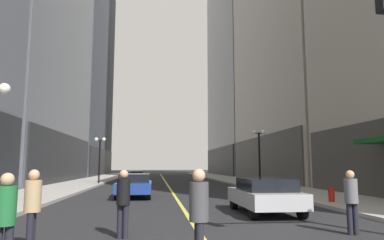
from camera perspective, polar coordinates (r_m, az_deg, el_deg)
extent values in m
plane|color=#262628|center=(38.49, -4.33, -10.09)|extent=(200.00, 200.00, 0.00)
cube|color=#ADA8A0|center=(39.11, -16.68, -9.65)|extent=(4.50, 78.00, 0.15)
cube|color=#ADA8A0|center=(39.62, 7.86, -9.86)|extent=(4.50, 78.00, 0.15)
cube|color=#E5D64C|center=(38.49, -4.33, -10.09)|extent=(0.16, 70.00, 0.01)
cube|color=#212327|center=(39.08, -20.09, -5.96)|extent=(0.50, 22.80, 5.00)
cube|color=#4C515B|center=(67.66, -19.48, 8.05)|extent=(12.85, 26.00, 38.72)
cube|color=black|center=(64.12, -14.60, -6.72)|extent=(0.50, 24.70, 4.65)
cube|color=#403C35|center=(39.74, 11.29, -6.28)|extent=(0.50, 22.80, 5.00)
cube|color=slate|center=(69.21, 8.94, 10.81)|extent=(11.33, 26.00, 46.70)
cube|color=#212327|center=(64.53, 4.50, -6.78)|extent=(0.50, 24.70, 5.00)
cube|color=#B7B7BC|center=(13.81, 11.74, -12.31)|extent=(1.96, 4.17, 0.55)
cube|color=black|center=(13.58, 11.95, -10.38)|extent=(1.72, 2.33, 0.50)
cylinder|color=black|center=(15.02, 6.85, -13.06)|extent=(0.22, 0.64, 0.64)
cylinder|color=black|center=(15.48, 13.18, -12.75)|extent=(0.22, 0.64, 0.64)
cylinder|color=black|center=(12.21, 9.96, -14.32)|extent=(0.22, 0.64, 0.64)
cylinder|color=black|center=(12.77, 17.57, -13.78)|extent=(0.22, 0.64, 0.64)
cube|color=navy|center=(20.43, -9.39, -10.73)|extent=(1.93, 4.42, 0.55)
cube|color=black|center=(20.63, -9.33, -9.38)|extent=(1.69, 2.48, 0.50)
cylinder|color=black|center=(18.89, -7.07, -11.89)|extent=(0.22, 0.64, 0.64)
cylinder|color=black|center=(18.98, -12.20, -11.76)|extent=(0.22, 0.64, 0.64)
cylinder|color=black|center=(21.97, -7.00, -11.25)|extent=(0.22, 0.64, 0.64)
cylinder|color=black|center=(22.04, -11.41, -11.15)|extent=(0.22, 0.64, 0.64)
cube|color=slate|center=(30.75, -9.69, -9.58)|extent=(2.11, 4.35, 0.55)
cube|color=black|center=(30.95, -9.67, -8.68)|extent=(1.79, 2.47, 0.50)
cylinder|color=black|center=(29.28, -8.09, -10.26)|extent=(0.25, 0.65, 0.64)
cylinder|color=black|center=(29.30, -11.39, -10.19)|extent=(0.25, 0.65, 0.64)
cylinder|color=black|center=(32.26, -8.18, -9.99)|extent=(0.25, 0.65, 0.64)
cylinder|color=black|center=(32.27, -11.17, -9.93)|extent=(0.25, 0.65, 0.64)
cylinder|color=black|center=(8.26, -25.03, -16.44)|extent=(0.14, 0.14, 0.83)
cylinder|color=black|center=(8.42, -24.71, -16.28)|extent=(0.14, 0.14, 0.83)
cylinder|color=tan|center=(8.25, -24.58, -11.24)|extent=(0.36, 0.36, 0.66)
sphere|color=tan|center=(8.23, -24.41, -8.16)|extent=(0.23, 0.23, 0.23)
cylinder|color=black|center=(10.46, 25.17, -14.44)|extent=(0.14, 0.14, 0.81)
cylinder|color=black|center=(10.38, 24.39, -14.55)|extent=(0.14, 0.14, 0.81)
cylinder|color=slate|center=(10.34, 24.56, -10.50)|extent=(0.34, 0.34, 0.64)
sphere|color=tan|center=(10.32, 24.43, -8.12)|extent=(0.22, 0.22, 0.22)
cylinder|color=#3F3F44|center=(6.21, 1.14, -13.20)|extent=(0.35, 0.35, 0.67)
sphere|color=tan|center=(6.18, 1.13, -9.04)|extent=(0.23, 0.23, 0.23)
cylinder|color=black|center=(9.20, -10.82, -16.04)|extent=(0.14, 0.14, 0.82)
cylinder|color=black|center=(9.26, -11.74, -15.95)|extent=(0.14, 0.14, 0.82)
cylinder|color=black|center=(9.15, -11.16, -11.43)|extent=(0.44, 0.44, 0.65)
sphere|color=tan|center=(9.13, -11.09, -8.69)|extent=(0.22, 0.22, 0.22)
cylinder|color=#1E6633|center=(6.75, -28.17, -12.25)|extent=(0.40, 0.40, 0.65)
sphere|color=tan|center=(6.72, -27.94, -8.57)|extent=(0.22, 0.22, 0.22)
sphere|color=white|center=(12.74, -28.34, 4.53)|extent=(0.36, 0.36, 0.36)
cylinder|color=black|center=(34.14, -14.92, -6.68)|extent=(0.14, 0.14, 4.20)
cylinder|color=black|center=(34.22, -14.80, -3.25)|extent=(0.80, 0.06, 0.06)
sphere|color=white|center=(34.28, -15.38, -3.07)|extent=(0.36, 0.36, 0.36)
sphere|color=white|center=(34.18, -14.22, -3.10)|extent=(0.36, 0.36, 0.36)
cylinder|color=black|center=(26.06, 10.99, -6.65)|extent=(0.14, 0.14, 4.20)
cylinder|color=black|center=(26.16, 10.88, -2.15)|extent=(0.80, 0.06, 0.06)
sphere|color=white|center=(26.07, 10.14, -1.93)|extent=(0.36, 0.36, 0.36)
sphere|color=white|center=(26.27, 11.60, -1.94)|extent=(0.36, 0.36, 0.36)
cylinder|color=red|center=(17.60, 21.86, -11.49)|extent=(0.28, 0.28, 0.80)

